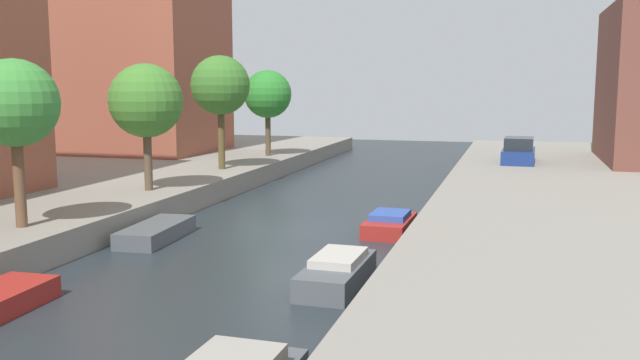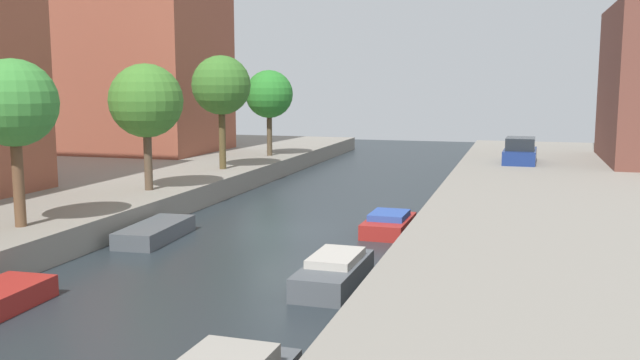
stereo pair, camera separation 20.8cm
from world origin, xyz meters
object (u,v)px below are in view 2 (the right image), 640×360
street_tree_4 (269,94)px  moored_boat_left_2 (155,232)px  moored_boat_right_2 (334,272)px  street_tree_3 (221,86)px  street_tree_2 (146,101)px  parked_car (520,152)px  moored_boat_right_3 (389,224)px  street_tree_1 (14,104)px

street_tree_4 → moored_boat_left_2: street_tree_4 is taller
moored_boat_right_2 → street_tree_3: bearing=123.6°
street_tree_2 → moored_boat_right_2: (10.33, -8.01, -4.36)m
street_tree_2 → parked_car: 21.40m
moored_boat_right_3 → parked_car: bearing=74.0°
street_tree_1 → moored_boat_right_3: 13.32m
street_tree_3 → moored_boat_right_3: street_tree_3 is taller
street_tree_1 → moored_boat_right_2: 11.25m
parked_car → moored_boat_right_2: (-4.72, -22.90, -1.22)m
parked_car → moored_boat_right_3: (-4.54, -15.88, -1.27)m
street_tree_3 → street_tree_4: 7.06m
moored_boat_right_3 → moored_boat_right_2: bearing=-91.5°
moored_boat_right_2 → moored_boat_right_3: bearing=88.5°
street_tree_1 → moored_boat_left_2: 6.34m
street_tree_4 → moored_boat_right_3: 19.29m
street_tree_2 → street_tree_3: 7.55m
moored_boat_left_2 → parked_car: bearing=57.6°
moored_boat_left_2 → moored_boat_right_3: size_ratio=1.22×
street_tree_3 → moored_boat_left_2: bearing=-76.8°
street_tree_2 → street_tree_3: bearing=90.0°
moored_boat_right_2 → parked_car: bearing=78.3°
street_tree_4 → parked_car: street_tree_4 is taller
street_tree_4 → moored_boat_left_2: 19.69m
street_tree_1 → street_tree_2: street_tree_2 is taller
street_tree_3 → moored_boat_right_2: street_tree_3 is taller
street_tree_4 → parked_car: 15.39m
moored_boat_right_3 → street_tree_4: bearing=124.1°
street_tree_1 → moored_boat_right_2: size_ratio=1.42×
moored_boat_left_2 → moored_boat_right_2: size_ratio=1.05×
moored_boat_left_2 → moored_boat_right_2: (7.54, -3.61, 0.09)m
street_tree_1 → street_tree_4: size_ratio=0.99×
street_tree_4 → moored_boat_left_2: bearing=-81.6°
parked_car → moored_boat_left_2: size_ratio=1.06×
moored_boat_right_3 → street_tree_1: bearing=-147.0°
street_tree_2 → street_tree_4: (-0.00, 14.56, 0.05)m
street_tree_3 → street_tree_4: street_tree_3 is taller
street_tree_1 → street_tree_2: 7.81m
street_tree_2 → moored_boat_right_3: street_tree_2 is taller
street_tree_2 → street_tree_3: (-0.00, 7.52, 0.61)m
street_tree_2 → parked_car: size_ratio=1.29×
street_tree_1 → moored_boat_right_3: size_ratio=1.65×
street_tree_2 → parked_car: (15.05, 14.89, -3.14)m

